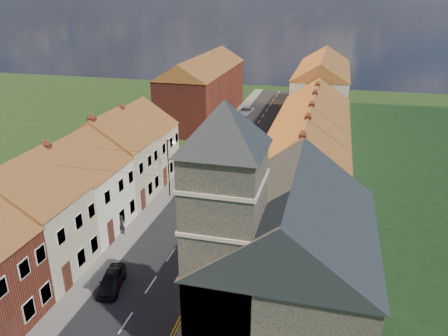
{
  "coord_description": "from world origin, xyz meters",
  "views": [
    {
      "loc": [
        11.43,
        -17.66,
        19.28
      ],
      "look_at": [
        1.66,
        20.57,
        3.5
      ],
      "focal_mm": 35.0,
      "sensor_mm": 36.0,
      "label": 1
    }
  ],
  "objects_px": {
    "lamppost": "(169,165)",
    "car_distant": "(245,111)",
    "car_near": "(111,280)",
    "pedestrian_left": "(122,225)",
    "car_mid": "(204,164)",
    "pedestrian_right": "(233,252)",
    "church": "(281,252)"
  },
  "relations": [
    {
      "from": "lamppost",
      "to": "car_near",
      "type": "xyz_separation_m",
      "value": [
        1.29,
        -14.97,
        -2.92
      ]
    },
    {
      "from": "lamppost",
      "to": "car_mid",
      "type": "relative_size",
      "value": 1.53
    },
    {
      "from": "lamppost",
      "to": "pedestrian_left",
      "type": "relative_size",
      "value": 3.49
    },
    {
      "from": "car_mid",
      "to": "pedestrian_left",
      "type": "distance_m",
      "value": 16.38
    },
    {
      "from": "car_near",
      "to": "pedestrian_left",
      "type": "distance_m",
      "value": 7.31
    },
    {
      "from": "church",
      "to": "car_distant",
      "type": "xyz_separation_m",
      "value": [
        -12.4,
        50.22,
        -5.21
      ]
    },
    {
      "from": "lamppost",
      "to": "car_near",
      "type": "relative_size",
      "value": 1.66
    },
    {
      "from": "church",
      "to": "car_near",
      "type": "distance_m",
      "value": 13.1
    },
    {
      "from": "car_mid",
      "to": "pedestrian_left",
      "type": "relative_size",
      "value": 2.28
    },
    {
      "from": "car_near",
      "to": "lamppost",
      "type": "bearing_deg",
      "value": 83.01
    },
    {
      "from": "car_near",
      "to": "pedestrian_left",
      "type": "height_order",
      "value": "pedestrian_left"
    },
    {
      "from": "lamppost",
      "to": "pedestrian_right",
      "type": "distance_m",
      "value": 13.63
    },
    {
      "from": "church",
      "to": "car_mid",
      "type": "xyz_separation_m",
      "value": [
        -12.0,
        24.72,
        -5.23
      ]
    },
    {
      "from": "church",
      "to": "car_mid",
      "type": "bearing_deg",
      "value": 115.89
    },
    {
      "from": "car_near",
      "to": "pedestrian_right",
      "type": "height_order",
      "value": "pedestrian_right"
    },
    {
      "from": "lamppost",
      "to": "car_distant",
      "type": "xyz_separation_m",
      "value": [
        0.77,
        33.54,
        -2.87
      ]
    },
    {
      "from": "church",
      "to": "lamppost",
      "type": "distance_m",
      "value": 21.38
    },
    {
      "from": "lamppost",
      "to": "car_near",
      "type": "distance_m",
      "value": 15.31
    },
    {
      "from": "lamppost",
      "to": "car_distant",
      "type": "bearing_deg",
      "value": 88.68
    },
    {
      "from": "pedestrian_right",
      "to": "car_distant",
      "type": "bearing_deg",
      "value": -99.08
    },
    {
      "from": "car_distant",
      "to": "pedestrian_right",
      "type": "distance_m",
      "value": 44.31
    },
    {
      "from": "church",
      "to": "car_distant",
      "type": "distance_m",
      "value": 51.99
    },
    {
      "from": "car_mid",
      "to": "pedestrian_right",
      "type": "relative_size",
      "value": 2.06
    },
    {
      "from": "car_near",
      "to": "car_mid",
      "type": "distance_m",
      "value": 23.02
    },
    {
      "from": "car_near",
      "to": "car_distant",
      "type": "distance_m",
      "value": 48.51
    },
    {
      "from": "lamppost",
      "to": "pedestrian_right",
      "type": "height_order",
      "value": "lamppost"
    },
    {
      "from": "pedestrian_right",
      "to": "car_near",
      "type": "bearing_deg",
      "value": 13.37
    },
    {
      "from": "pedestrian_right",
      "to": "car_mid",
      "type": "bearing_deg",
      "value": -86.47
    },
    {
      "from": "car_mid",
      "to": "pedestrian_right",
      "type": "distance_m",
      "value": 19.65
    },
    {
      "from": "car_near",
      "to": "car_mid",
      "type": "xyz_separation_m",
      "value": [
        -0.12,
        23.02,
        0.03
      ]
    },
    {
      "from": "lamppost",
      "to": "pedestrian_left",
      "type": "distance_m",
      "value": 8.63
    },
    {
      "from": "church",
      "to": "pedestrian_right",
      "type": "bearing_deg",
      "value": 122.6
    }
  ]
}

